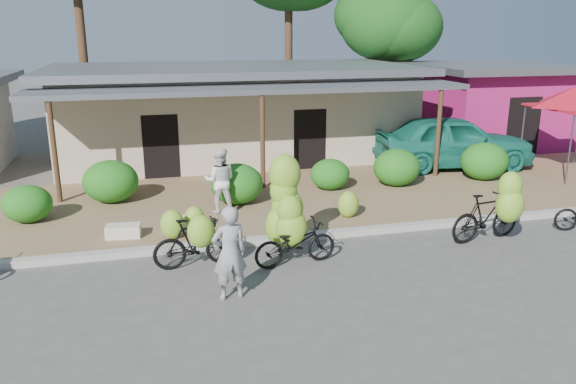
% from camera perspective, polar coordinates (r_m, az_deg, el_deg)
% --- Properties ---
extents(ground, '(100.00, 100.00, 0.00)m').
position_cam_1_polar(ground, '(11.00, 4.27, -8.49)').
color(ground, '#4F4C4A').
rests_on(ground, ground).
extents(sidewalk, '(60.00, 6.00, 0.12)m').
position_cam_1_polar(sidewalk, '(15.49, -1.68, -0.82)').
color(sidewalk, '#8F684D').
rests_on(sidewalk, ground).
extents(curb, '(60.00, 0.25, 0.15)m').
position_cam_1_polar(curb, '(12.73, 1.37, -4.57)').
color(curb, '#A8A399').
rests_on(curb, ground).
extents(shop_main, '(13.00, 8.50, 3.35)m').
position_cam_1_polar(shop_main, '(20.84, -5.43, 8.19)').
color(shop_main, '#BFAB90').
rests_on(shop_main, ground).
extents(shop_pink, '(6.00, 6.00, 3.25)m').
position_cam_1_polar(shop_pink, '(24.83, 19.49, 8.50)').
color(shop_pink, '#B31B67').
rests_on(shop_pink, ground).
extents(tree_near_right, '(4.43, 4.25, 6.65)m').
position_cam_1_polar(tree_near_right, '(26.30, 9.59, 16.83)').
color(tree_near_right, '#523421').
rests_on(tree_near_right, ground).
extents(hedge_0, '(1.16, 1.04, 0.90)m').
position_cam_1_polar(hedge_0, '(14.82, -24.98, -1.10)').
color(hedge_0, '#1E5F15').
rests_on(hedge_0, sidewalk).
extents(hedge_1, '(1.46, 1.31, 1.14)m').
position_cam_1_polar(hedge_1, '(15.70, -17.57, 1.03)').
color(hedge_1, '#1E5F15').
rests_on(hedge_1, sidewalk).
extents(hedge_2, '(1.39, 1.25, 1.08)m').
position_cam_1_polar(hedge_2, '(14.89, -5.23, 0.83)').
color(hedge_2, '#1E5F15').
rests_on(hedge_2, sidewalk).
extents(hedge_3, '(1.15, 1.03, 0.89)m').
position_cam_1_polar(hedge_3, '(16.26, 4.28, 1.81)').
color(hedge_3, '#1E5F15').
rests_on(hedge_3, sidewalk).
extents(hedge_4, '(1.40, 1.26, 1.09)m').
position_cam_1_polar(hedge_4, '(16.91, 10.98, 2.47)').
color(hedge_4, '#1E5F15').
rests_on(hedge_4, sidewalk).
extents(hedge_5, '(1.47, 1.33, 1.15)m').
position_cam_1_polar(hedge_5, '(18.31, 19.32, 2.98)').
color(hedge_5, '#1E5F15').
rests_on(hedge_5, sidewalk).
extents(bike_left, '(1.74, 1.17, 1.29)m').
position_cam_1_polar(bike_left, '(11.23, -9.28, -4.94)').
color(bike_left, black).
rests_on(bike_left, ground).
extents(bike_center, '(1.80, 1.26, 2.18)m').
position_cam_1_polar(bike_center, '(11.43, 0.15, -2.94)').
color(bike_center, black).
rests_on(bike_center, ground).
extents(bike_right, '(1.90, 1.30, 1.74)m').
position_cam_1_polar(bike_right, '(13.14, 20.03, -1.93)').
color(bike_right, black).
rests_on(bike_right, ground).
extents(loose_banana_a, '(0.53, 0.45, 0.66)m').
position_cam_1_polar(loose_banana_a, '(12.66, -11.66, -3.23)').
color(loose_banana_a, '#8EC130').
rests_on(loose_banana_a, sidewalk).
extents(loose_banana_b, '(0.46, 0.39, 0.57)m').
position_cam_1_polar(loose_banana_b, '(13.11, -9.49, -2.64)').
color(loose_banana_b, '#8EC130').
rests_on(loose_banana_b, sidewalk).
extents(loose_banana_c, '(0.53, 0.45, 0.67)m').
position_cam_1_polar(loose_banana_c, '(13.88, 6.14, -1.24)').
color(loose_banana_c, '#8EC130').
rests_on(loose_banana_c, sidewalk).
extents(sack_near, '(0.89, 0.51, 0.30)m').
position_cam_1_polar(sack_near, '(13.22, -10.40, -3.15)').
color(sack_near, silver).
rests_on(sack_near, sidewalk).
extents(sack_far, '(0.79, 0.46, 0.28)m').
position_cam_1_polar(sack_far, '(13.08, -16.39, -3.82)').
color(sack_far, silver).
rests_on(sack_far, sidewalk).
extents(vendor, '(0.68, 0.50, 1.71)m').
position_cam_1_polar(vendor, '(9.83, -5.96, -6.18)').
color(vendor, gray).
rests_on(vendor, ground).
extents(bystander, '(0.91, 0.77, 1.66)m').
position_cam_1_polar(bystander, '(14.15, -6.94, 1.17)').
color(bystander, white).
rests_on(bystander, sidewalk).
extents(teal_van, '(5.44, 2.78, 1.77)m').
position_cam_1_polar(teal_van, '(19.57, 16.45, 4.96)').
color(teal_van, '#19725F').
rests_on(teal_van, sidewalk).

